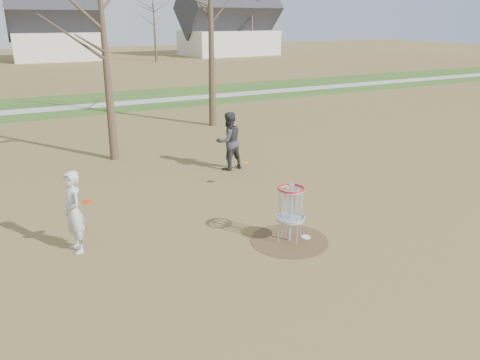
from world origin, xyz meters
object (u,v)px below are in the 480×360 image
Objects in this scene: player_standing at (74,212)px; player_throwing at (229,141)px; disc_golf_basket at (291,204)px; disc_grounded at (306,237)px.

player_throwing is at bearing 114.56° from player_standing.
player_standing reaches higher than disc_golf_basket.
player_throwing is 5.63m from disc_golf_basket.
player_throwing is at bearing 82.46° from disc_grounded.
disc_grounded is at bearing 59.91° from player_standing.
player_throwing is 5.70m from disc_grounded.
disc_grounded is at bearing -7.24° from disc_golf_basket.
player_standing is 6.71m from player_throwing.
player_throwing is 8.85× the size of disc_grounded.
disc_grounded is (-0.74, -5.57, -0.95)m from player_throwing.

